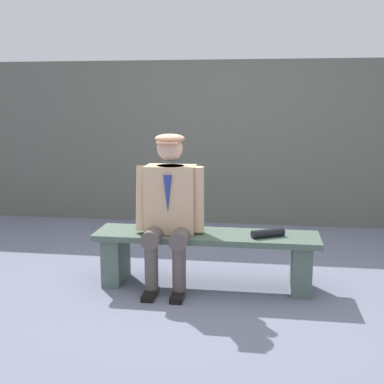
{
  "coord_description": "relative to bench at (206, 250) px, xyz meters",
  "views": [
    {
      "loc": [
        -0.47,
        4.05,
        1.57
      ],
      "look_at": [
        0.12,
        0.0,
        0.82
      ],
      "focal_mm": 46.8,
      "sensor_mm": 36.0,
      "label": 1
    }
  ],
  "objects": [
    {
      "name": "seated_man",
      "position": [
        0.3,
        0.06,
        0.4
      ],
      "size": [
        0.58,
        0.57,
        1.3
      ],
      "color": "tan",
      "rests_on": "ground"
    },
    {
      "name": "rolled_magazine",
      "position": [
        -0.51,
        0.05,
        0.19
      ],
      "size": [
        0.28,
        0.19,
        0.07
      ],
      "primitive_type": "cylinder",
      "rotation": [
        0.0,
        1.57,
        0.49
      ],
      "color": "black",
      "rests_on": "bench"
    },
    {
      "name": "ground_plane",
      "position": [
        0.0,
        0.0,
        -0.31
      ],
      "size": [
        30.0,
        30.0,
        0.0
      ],
      "primitive_type": "plane",
      "color": "slate"
    },
    {
      "name": "stadium_wall",
      "position": [
        0.0,
        -2.35,
        0.71
      ],
      "size": [
        12.0,
        0.24,
        2.06
      ],
      "primitive_type": "cube",
      "color": "#5C5E53",
      "rests_on": "ground"
    },
    {
      "name": "bench",
      "position": [
        0.0,
        0.0,
        0.0
      ],
      "size": [
        1.88,
        0.45,
        0.47
      ],
      "color": "#495C4E",
      "rests_on": "ground"
    }
  ]
}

